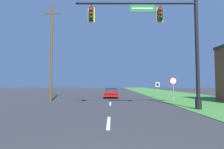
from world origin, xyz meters
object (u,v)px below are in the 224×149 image
at_px(car_ahead, 112,93).
at_px(stop_sign, 174,84).
at_px(route_sign_post, 158,86).
at_px(signal_mast, 169,37).
at_px(utility_pole_near, 52,51).

bearing_deg(car_ahead, stop_sign, -46.22).
bearing_deg(route_sign_post, stop_sign, -91.30).
xyz_separation_m(signal_mast, route_sign_post, (2.16, 11.53, -3.76)).
distance_m(car_ahead, route_sign_post, 6.47).
height_order(route_sign_post, utility_pole_near, utility_pole_near).
bearing_deg(utility_pole_near, route_sign_post, 22.76).
xyz_separation_m(stop_sign, utility_pole_near, (-12.75, 1.19, 3.55)).
relative_size(car_ahead, stop_sign, 1.89).
distance_m(signal_mast, utility_pole_near, 12.36).
distance_m(signal_mast, car_ahead, 13.08).
xyz_separation_m(signal_mast, car_ahead, (-4.25, 11.45, -4.68)).
distance_m(car_ahead, stop_sign, 9.12).
relative_size(signal_mast, route_sign_post, 4.52).
xyz_separation_m(car_ahead, stop_sign, (6.25, -6.52, 1.26)).
xyz_separation_m(signal_mast, utility_pole_near, (-10.74, 6.12, 0.13)).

